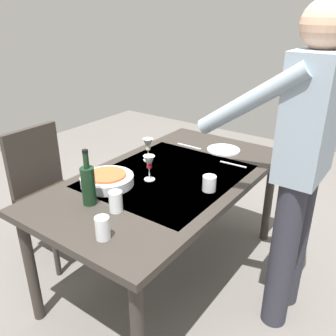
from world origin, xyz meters
The scene contains 14 objects.
ground_plane centered at (0.00, 0.00, 0.00)m, with size 6.00×6.00×0.00m, color #66605B.
dining_table centered at (0.00, 0.00, 0.65)m, with size 1.64×0.90×0.72m.
chair_near centered at (0.28, -0.83, 0.53)m, with size 0.40×0.40×0.91m.
person_server centered at (-0.12, 0.71, 0.96)m, with size 0.42×0.61×1.69m.
wine_bottle centered at (0.50, -0.13, 0.83)m, with size 0.07×0.07×0.30m.
wine_glass_left centered at (0.11, -0.06, 0.83)m, with size 0.07×0.07×0.15m.
wine_glass_right centered at (-0.11, -0.24, 0.83)m, with size 0.07×0.07×0.15m.
water_cup_near_left centered at (0.48, 0.03, 0.78)m, with size 0.07×0.07×0.11m, color silver.
water_cup_near_right centered at (0.02, 0.29, 0.77)m, with size 0.08×0.08×0.09m, color silver.
water_cup_far_left centered at (0.68, 0.14, 0.78)m, with size 0.06×0.06×0.11m, color silver.
serving_bowl_pasta centered at (0.30, -0.21, 0.76)m, with size 0.30×0.30×0.07m.
dinner_plate_near centered at (-0.56, 0.08, 0.73)m, with size 0.23×0.23×0.01m, color silver.
table_knife centered at (-0.49, -0.16, 0.73)m, with size 0.01×0.20×0.01m, color silver.
table_fork centered at (-0.38, 0.24, 0.73)m, with size 0.01×0.18×0.01m, color silver.
Camera 1 is at (1.57, 1.13, 1.64)m, focal length 38.22 mm.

